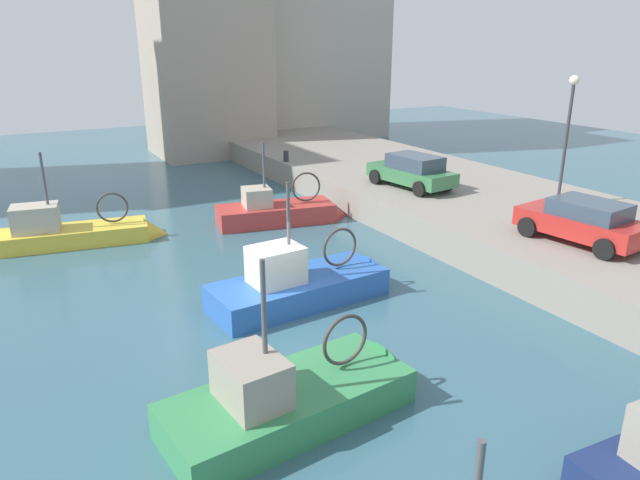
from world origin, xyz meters
name	(u,v)px	position (x,y,z in m)	size (l,w,h in m)	color
water_surface	(270,318)	(0.00, 0.00, 0.00)	(80.00, 80.00, 0.00)	#386070
quay_wall	(558,233)	(11.50, 0.00, 0.60)	(9.00, 56.00, 1.20)	gray
fishing_boat_blue	(309,294)	(1.52, 0.58, 0.14)	(6.09, 2.34, 4.50)	#2D60B7
fishing_boat_red	(283,220)	(4.20, 7.87, 0.10)	(5.79, 2.73, 4.18)	#BC3833
fishing_boat_yellow	(81,239)	(-3.62, 9.14, 0.16)	(6.30, 2.57, 4.24)	gold
fishing_boat_green	(304,408)	(-1.18, -4.29, 0.12)	(5.97, 2.56, 4.49)	#388951
parked_car_red	(583,221)	(9.77, -2.15, 1.91)	(2.29, 3.99, 1.38)	red
parked_car_green	(412,171)	(9.57, 6.21, 1.92)	(2.24, 4.17, 1.43)	#387547
mooring_bollard_mid	(286,156)	(7.35, 14.00, 1.48)	(0.28, 0.28, 0.55)	#2D2D33
quay_streetlamp	(569,119)	(13.00, 1.39, 4.45)	(0.36, 0.36, 4.83)	#38383D
waterfront_building_west	(303,11)	(15.98, 28.41, 9.26)	(11.31, 8.36, 18.48)	#B2A899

